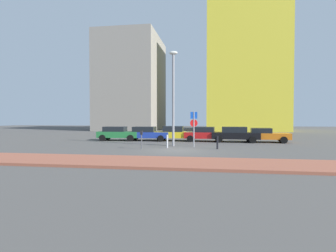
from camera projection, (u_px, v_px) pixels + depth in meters
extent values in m
plane|color=#4C4947|center=(176.00, 150.00, 19.61)|extent=(120.00, 120.00, 0.00)
cube|color=#93513D|center=(162.00, 162.00, 13.85)|extent=(40.00, 3.48, 0.14)
cube|color=#237238|center=(119.00, 134.00, 28.20)|extent=(4.30, 1.93, 0.62)
cube|color=black|center=(115.00, 129.00, 28.22)|extent=(2.30, 1.68, 0.51)
cylinder|color=black|center=(134.00, 137.00, 28.91)|extent=(0.65, 0.26, 0.64)
cylinder|color=black|center=(130.00, 138.00, 27.22)|extent=(0.65, 0.26, 0.64)
cylinder|color=black|center=(108.00, 137.00, 29.20)|extent=(0.65, 0.26, 0.64)
cylinder|color=black|center=(102.00, 138.00, 27.51)|extent=(0.65, 0.26, 0.64)
cube|color=#1E389E|center=(148.00, 135.00, 27.93)|extent=(4.50, 1.83, 0.59)
cube|color=black|center=(144.00, 129.00, 27.96)|extent=(2.21, 1.67, 0.54)
cylinder|color=black|center=(164.00, 137.00, 28.60)|extent=(0.64, 0.22, 0.64)
cylinder|color=black|center=(161.00, 138.00, 26.81)|extent=(0.64, 0.22, 0.64)
cylinder|color=black|center=(136.00, 137.00, 29.07)|extent=(0.64, 0.22, 0.64)
cylinder|color=black|center=(131.00, 138.00, 27.28)|extent=(0.64, 0.22, 0.64)
cube|color=gold|center=(176.00, 135.00, 27.78)|extent=(4.60, 1.84, 0.62)
cube|color=black|center=(173.00, 129.00, 27.81)|extent=(2.03, 1.65, 0.57)
cylinder|color=black|center=(192.00, 137.00, 28.44)|extent=(0.64, 0.23, 0.64)
cylinder|color=black|center=(191.00, 139.00, 26.72)|extent=(0.64, 0.23, 0.64)
cylinder|color=black|center=(163.00, 137.00, 28.87)|extent=(0.64, 0.23, 0.64)
cylinder|color=black|center=(160.00, 138.00, 27.14)|extent=(0.64, 0.23, 0.64)
cube|color=red|center=(205.00, 135.00, 27.14)|extent=(4.11, 2.10, 0.61)
cube|color=black|center=(204.00, 129.00, 27.15)|extent=(2.16, 1.83, 0.52)
cylinder|color=black|center=(219.00, 138.00, 27.75)|extent=(0.65, 0.26, 0.64)
cylinder|color=black|center=(218.00, 139.00, 25.95)|extent=(0.65, 0.26, 0.64)
cylinder|color=black|center=(193.00, 137.00, 28.35)|extent=(0.65, 0.26, 0.64)
cylinder|color=black|center=(190.00, 139.00, 26.55)|extent=(0.65, 0.26, 0.64)
cube|color=black|center=(236.00, 136.00, 26.29)|extent=(4.60, 1.97, 0.62)
cube|color=black|center=(234.00, 130.00, 26.30)|extent=(2.41, 1.70, 0.56)
cylinder|color=black|center=(251.00, 138.00, 26.80)|extent=(0.65, 0.26, 0.64)
cylinder|color=black|center=(253.00, 140.00, 25.14)|extent=(0.65, 0.26, 0.64)
cylinder|color=black|center=(220.00, 138.00, 27.46)|extent=(0.65, 0.26, 0.64)
cylinder|color=black|center=(219.00, 139.00, 25.80)|extent=(0.65, 0.26, 0.64)
cube|color=orange|center=(266.00, 136.00, 26.09)|extent=(4.55, 2.16, 0.58)
cube|color=black|center=(261.00, 130.00, 26.17)|extent=(2.00, 1.81, 0.47)
cylinder|color=black|center=(281.00, 139.00, 26.63)|extent=(0.66, 0.27, 0.64)
cylinder|color=black|center=(284.00, 140.00, 24.87)|extent=(0.66, 0.27, 0.64)
cylinder|color=black|center=(249.00, 138.00, 27.33)|extent=(0.66, 0.27, 0.64)
cylinder|color=black|center=(250.00, 139.00, 25.57)|extent=(0.66, 0.27, 0.64)
cylinder|color=gray|center=(194.00, 129.00, 21.84)|extent=(0.10, 0.10, 2.86)
cube|color=#1447B7|center=(194.00, 115.00, 21.81)|extent=(0.55, 0.11, 0.55)
cylinder|color=red|center=(194.00, 123.00, 21.83)|extent=(0.60, 0.11, 0.60)
cylinder|color=#4C4C51|center=(141.00, 142.00, 20.42)|extent=(0.08, 0.08, 1.09)
cube|color=black|center=(141.00, 133.00, 20.40)|extent=(0.18, 0.14, 0.28)
cylinder|color=gray|center=(173.00, 101.00, 22.50)|extent=(0.20, 0.20, 7.56)
ellipsoid|color=silver|center=(173.00, 53.00, 22.38)|extent=(0.70, 0.36, 0.30)
cylinder|color=#B7B7BC|center=(167.00, 141.00, 21.18)|extent=(0.13, 0.13, 1.03)
cylinder|color=black|center=(217.00, 142.00, 20.40)|extent=(0.14, 0.14, 1.00)
cube|color=gold|center=(245.00, 70.00, 51.03)|extent=(14.02, 12.52, 22.86)
cube|color=gray|center=(132.00, 84.00, 54.42)|extent=(11.06, 15.31, 18.28)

